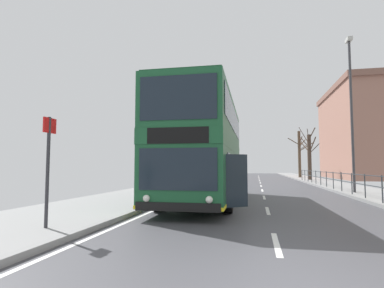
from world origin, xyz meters
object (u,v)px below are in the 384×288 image
bare_tree_far_01 (309,155)px  background_building_00 (370,132)px  bare_tree_far_00 (300,153)px  street_lamp_far_side (351,103)px  double_decker_bus_main (205,149)px  bus_stop_sign_near (48,159)px

bare_tree_far_01 → background_building_00: 12.96m
bare_tree_far_00 → bare_tree_far_01: bearing=-90.0°
street_lamp_far_side → background_building_00: (9.53, 25.73, 0.92)m
bare_tree_far_01 → background_building_00: size_ratio=0.33×
double_decker_bus_main → street_lamp_far_side: bearing=34.9°
street_lamp_far_side → bare_tree_far_00: size_ratio=1.41×
bare_tree_far_00 → bus_stop_sign_near: bearing=-105.9°
bus_stop_sign_near → street_lamp_far_side: street_lamp_far_side is taller
bare_tree_far_00 → bare_tree_far_01: bare_tree_far_00 is taller
bare_tree_far_01 → background_building_00: bearing=43.5°
double_decker_bus_main → bare_tree_far_01: size_ratio=1.77×
bare_tree_far_01 → double_decker_bus_main: bearing=-109.6°
bare_tree_far_00 → background_building_00: size_ratio=0.35×
street_lamp_far_side → background_building_00: 27.45m
street_lamp_far_side → bare_tree_far_00: 24.80m
bare_tree_far_00 → bare_tree_far_01: (0.00, -7.65, -0.59)m
bus_stop_sign_near → background_building_00: size_ratio=0.15×
street_lamp_far_side → bare_tree_far_01: street_lamp_far_side is taller
bus_stop_sign_near → background_building_00: 42.95m
double_decker_bus_main → background_building_00: size_ratio=0.59×
double_decker_bus_main → street_lamp_far_side: 9.57m
street_lamp_far_side → double_decker_bus_main: bearing=-145.1°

